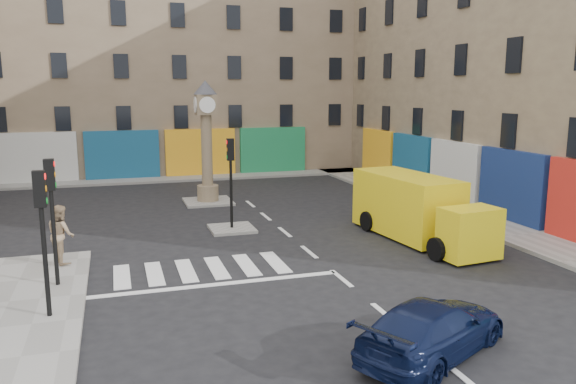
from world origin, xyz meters
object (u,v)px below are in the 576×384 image
navy_sedan (433,328)px  yellow_van (417,209)px  traffic_light_island (231,169)px  clock_pillar (206,134)px  traffic_light_left_near (42,220)px  traffic_light_left_far (52,202)px  pedestrian_tan (61,234)px

navy_sedan → yellow_van: (4.61, 8.69, 0.60)m
traffic_light_island → clock_pillar: size_ratio=0.61×
traffic_light_left_near → traffic_light_island: traffic_light_left_near is taller
traffic_light_left_far → clock_pillar: (6.30, 11.40, 0.93)m
clock_pillar → pedestrian_tan: bearing=-124.5°
traffic_light_left_far → yellow_van: traffic_light_left_far is taller
traffic_light_left_far → yellow_van: size_ratio=0.53×
traffic_light_left_far → pedestrian_tan: size_ratio=1.90×
traffic_light_left_far → clock_pillar: size_ratio=0.61×
yellow_van → traffic_light_left_near: bearing=-167.9°
traffic_light_left_far → navy_sedan: traffic_light_left_far is taller
navy_sedan → yellow_van: 9.86m
traffic_light_left_far → pedestrian_tan: 2.66m
traffic_light_left_near → traffic_light_left_far: 2.40m
traffic_light_left_far → yellow_van: 13.05m
navy_sedan → traffic_light_left_near: bearing=32.9°
traffic_light_left_near → traffic_light_left_far: same height
traffic_light_left_near → traffic_light_island: size_ratio=1.00×
clock_pillar → yellow_van: (6.55, -9.59, -2.33)m
traffic_light_left_near → clock_pillar: clock_pillar is taller
clock_pillar → navy_sedan: bearing=-84.0°
traffic_light_left_near → yellow_van: traffic_light_left_near is taller
clock_pillar → yellow_van: size_ratio=0.88×
traffic_light_left_near → clock_pillar: (6.30, 13.80, 0.93)m
traffic_light_left_near → navy_sedan: bearing=-28.6°
traffic_light_island → clock_pillar: clock_pillar is taller
yellow_van → pedestrian_tan: size_ratio=3.56×
traffic_light_island → pedestrian_tan: 7.23m
traffic_light_left_near → yellow_van: size_ratio=0.53×
traffic_light_left_far → clock_pillar: clock_pillar is taller
traffic_light_left_near → traffic_light_left_far: size_ratio=1.00×
pedestrian_tan → traffic_light_left_far: bearing=155.4°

